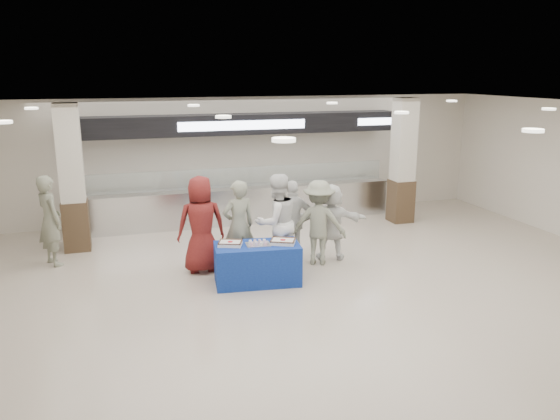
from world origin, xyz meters
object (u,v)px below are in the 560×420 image
object	(u,v)px
sheet_cake_left	(230,243)
civilian_maroon	(201,224)
display_table	(257,264)
cupcake_tray	(258,243)
soldier_bg	(50,220)
sheet_cake_right	(283,241)
civilian_white	(331,222)
chef_tall	(277,222)
soldier_a	(239,226)
chef_short	(293,221)
soldier_b	(319,223)

from	to	relation	value
sheet_cake_left	civilian_maroon	world-z (taller)	civilian_maroon
display_table	cupcake_tray	world-z (taller)	cupcake_tray
soldier_bg	sheet_cake_right	bearing A→B (deg)	-147.63
display_table	civilian_maroon	distance (m)	1.40
sheet_cake_right	civilian_maroon	distance (m)	1.69
civilian_white	display_table	bearing A→B (deg)	47.12
civilian_maroon	chef_tall	xyz separation A→B (m)	(1.44, -0.30, 0.01)
cupcake_tray	chef_tall	bearing A→B (deg)	49.89
civilian_white	sheet_cake_right	bearing A→B (deg)	56.87
civilian_maroon	soldier_bg	xyz separation A→B (m)	(-2.84, 1.28, -0.03)
sheet_cake_right	civilian_maroon	bearing A→B (deg)	142.63
soldier_bg	soldier_a	bearing A→B (deg)	-140.66
soldier_a	chef_tall	world-z (taller)	chef_tall
chef_tall	cupcake_tray	bearing A→B (deg)	35.29
civilian_maroon	civilian_white	xyz separation A→B (m)	(2.70, -0.05, -0.15)
sheet_cake_left	soldier_a	distance (m)	0.78
soldier_bg	civilian_maroon	bearing A→B (deg)	-143.05
cupcake_tray	chef_tall	xyz separation A→B (m)	(0.56, 0.66, 0.17)
sheet_cake_right	cupcake_tray	size ratio (longest dim) A/B	1.16
chef_tall	chef_short	world-z (taller)	chef_tall
sheet_cake_left	chef_short	xyz separation A→B (m)	(1.52, 0.93, 0.05)
display_table	soldier_b	xyz separation A→B (m)	(1.47, 0.67, 0.49)
civilian_maroon	soldier_a	bearing A→B (deg)	169.35
sheet_cake_left	cupcake_tray	size ratio (longest dim) A/B	1.08
display_table	civilian_white	bearing A→B (deg)	32.61
soldier_a	soldier_bg	size ratio (longest dim) A/B	0.98
soldier_b	civilian_white	distance (m)	0.42
soldier_b	soldier_bg	xyz separation A→B (m)	(-5.18, 1.55, 0.06)
chef_short	soldier_a	bearing A→B (deg)	13.25
civilian_white	soldier_bg	bearing A→B (deg)	7.68
sheet_cake_left	soldier_b	distance (m)	2.03
soldier_a	chef_tall	distance (m)	0.75
soldier_a	chef_tall	bearing A→B (deg)	157.19
civilian_white	cupcake_tray	bearing A→B (deg)	47.81
chef_short	civilian_white	size ratio (longest dim) A/B	1.05
sheet_cake_right	soldier_b	bearing A→B (deg)	37.31
display_table	cupcake_tray	size ratio (longest dim) A/B	3.34
civilian_maroon	sheet_cake_right	bearing A→B (deg)	143.47
civilian_maroon	chef_short	world-z (taller)	civilian_maroon
cupcake_tray	civilian_maroon	xyz separation A→B (m)	(-0.88, 0.96, 0.17)
soldier_bg	sheet_cake_left	bearing A→B (deg)	-152.09
chef_short	soldier_b	xyz separation A→B (m)	(0.43, -0.35, 0.02)
civilian_maroon	display_table	bearing A→B (deg)	133.67
cupcake_tray	soldier_a	size ratio (longest dim) A/B	0.26
sheet_cake_left	soldier_bg	world-z (taller)	soldier_bg
soldier_a	chef_short	size ratio (longest dim) A/B	1.07
civilian_maroon	soldier_b	distance (m)	2.35
cupcake_tray	soldier_b	distance (m)	1.61
civilian_white	soldier_bg	world-z (taller)	soldier_bg
display_table	soldier_b	world-z (taller)	soldier_b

